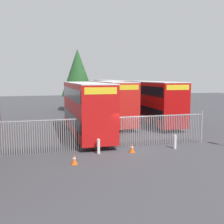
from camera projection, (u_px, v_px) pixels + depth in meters
ground_plane at (101, 127)px, 27.04m from camera, size 100.00×100.00×0.00m
palisade_fence at (107, 132)px, 18.86m from camera, size 14.71×0.14×2.35m
double_decker_bus_near_gate at (86, 107)px, 22.99m from camera, size 2.54×10.81×4.42m
double_decker_bus_behind_fence_left at (110, 101)px, 29.03m from camera, size 2.54×10.81×4.42m
double_decker_bus_behind_fence_right at (152, 101)px, 28.97m from camera, size 2.54×10.81×4.42m
double_decker_bus_far_back at (110, 94)px, 40.86m from camera, size 2.54×10.81×4.42m
bollard_near_left at (98, 146)px, 17.73m from camera, size 0.20×0.20×0.95m
bollard_center_front at (175, 142)px, 18.99m from camera, size 0.20×0.20×0.95m
traffic_cone_by_gate at (132, 148)px, 18.03m from camera, size 0.34×0.34×0.59m
traffic_cone_mid_forecourt at (74, 159)px, 15.55m from camera, size 0.34×0.34×0.59m
tree_tall_back at (78, 73)px, 40.53m from camera, size 4.79×4.79×8.95m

